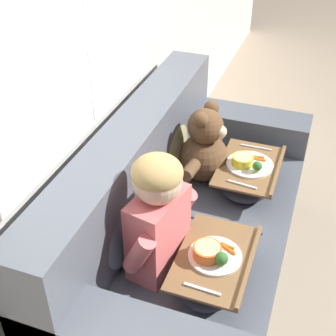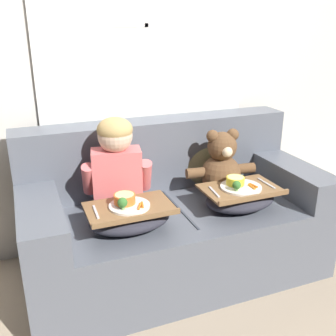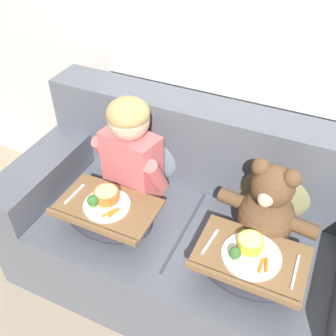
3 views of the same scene
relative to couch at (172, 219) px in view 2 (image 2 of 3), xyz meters
name	(u,v)px [view 2 (image 2 of 3)]	position (x,y,z in m)	size (l,w,h in m)	color
ground_plane	(175,270)	(0.00, -0.06, -0.34)	(14.00, 14.00, 0.00)	tan
wall_back_with_window	(144,52)	(0.00, 0.48, 0.97)	(8.00, 0.08, 2.60)	beige
couch	(172,219)	(0.00, 0.00, 0.00)	(1.78, 0.86, 0.91)	#565B66
throw_pillow_behind_child	(110,171)	(-0.34, 0.18, 0.30)	(0.39, 0.19, 0.40)	slate
throw_pillow_behind_teddy	(208,158)	(0.34, 0.18, 0.30)	(0.38, 0.18, 0.39)	#898456
child_figure	(116,161)	(-0.34, 0.00, 0.42)	(0.41, 0.22, 0.55)	#DB6666
teddy_bear	(221,167)	(0.33, 0.00, 0.30)	(0.46, 0.32, 0.42)	brown
lap_tray_child	(130,217)	(-0.34, -0.24, 0.19)	(0.45, 0.29, 0.21)	#2D2D38
lap_tray_teddy	(240,197)	(0.33, -0.24, 0.19)	(0.45, 0.30, 0.20)	#2D2D38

